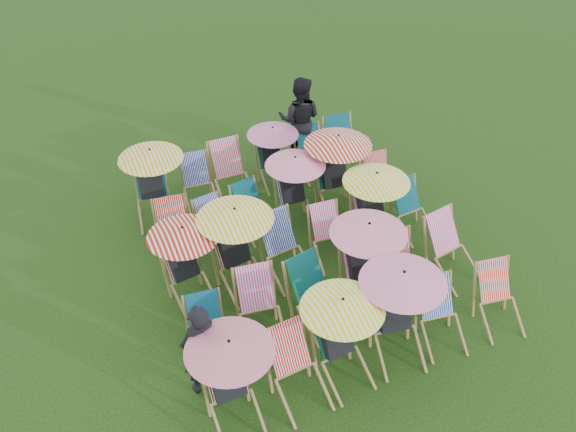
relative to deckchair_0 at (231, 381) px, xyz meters
name	(u,v)px	position (x,y,z in m)	size (l,w,h in m)	color
ground	(306,265)	(2.09, 2.25, -0.71)	(100.00, 100.00, 0.00)	black
deckchair_0	(231,381)	(0.00, 0.00, 0.00)	(1.14, 1.19, 1.35)	#987847
deckchair_1	(298,371)	(0.91, -0.04, -0.21)	(0.75, 0.98, 1.00)	#987847
deckchair_2	(342,338)	(1.60, 0.06, 0.00)	(1.14, 1.22, 1.35)	#987847
deckchair_3	(399,313)	(2.51, 0.12, 0.04)	(1.21, 1.28, 1.43)	#987847
deckchair_4	(442,317)	(3.22, 0.03, -0.25)	(0.73, 0.93, 0.93)	#987847
deckchair_5	(500,300)	(4.21, -0.03, -0.25)	(0.72, 0.92, 0.92)	#987847
deckchair_6	(209,333)	(0.04, 1.10, -0.27)	(0.66, 0.87, 0.88)	#987847
deckchair_7	(260,309)	(0.86, 1.18, -0.21)	(0.77, 0.99, 0.99)	#987847
deckchair_8	(318,297)	(1.72, 1.07, -0.20)	(0.86, 1.06, 1.03)	#987847
deckchair_9	(366,262)	(2.62, 1.24, 0.02)	(1.18, 1.24, 1.40)	#987847
deckchair_10	(399,267)	(3.20, 1.18, -0.25)	(0.76, 0.95, 0.93)	#987847
deckchair_11	(454,250)	(4.18, 1.14, -0.20)	(0.84, 1.05, 1.03)	#987847
deckchair_12	(186,263)	(0.11, 2.36, -0.02)	(1.10, 1.19, 1.31)	#987847
deckchair_13	(237,248)	(0.93, 2.32, 0.04)	(1.20, 1.30, 1.43)	#987847
deckchair_14	(286,250)	(1.71, 2.22, -0.20)	(0.79, 1.01, 1.02)	#987847
deckchair_15	(330,237)	(2.54, 2.28, -0.27)	(0.63, 0.85, 0.89)	#987847
deckchair_16	(375,208)	(3.43, 2.40, 0.00)	(1.13, 1.18, 1.34)	#987847
deckchair_17	(413,211)	(4.19, 2.34, -0.26)	(0.67, 0.88, 0.90)	#987847
deckchair_18	(175,233)	(0.19, 3.39, -0.24)	(0.71, 0.92, 0.93)	#987847
deckchair_19	(216,226)	(0.90, 3.37, -0.30)	(0.65, 0.82, 0.82)	#987847
deckchair_20	(254,211)	(1.64, 3.45, -0.28)	(0.73, 0.90, 0.87)	#987847
deckchair_21	(295,189)	(2.42, 3.47, -0.04)	(1.07, 1.12, 1.27)	#987847
deckchair_22	(337,172)	(3.28, 3.54, 0.05)	(1.22, 1.27, 1.45)	#987847
deckchair_23	(380,181)	(4.13, 3.38, -0.29)	(0.62, 0.82, 0.85)	#987847
deckchair_24	(152,184)	(0.14, 4.58, 0.00)	(1.14, 1.22, 1.35)	#987847
deckchair_25	(199,183)	(0.98, 4.62, -0.26)	(0.66, 0.88, 0.90)	#987847
deckchair_26	(232,174)	(1.63, 4.58, -0.20)	(0.69, 0.96, 1.03)	#987847
deckchair_27	(273,155)	(2.52, 4.71, -0.09)	(0.99, 1.02, 1.17)	#987847
deckchair_28	(314,154)	(3.36, 4.66, -0.25)	(0.61, 0.85, 0.92)	#987847
deckchair_29	(344,147)	(3.98, 4.59, -0.21)	(0.74, 0.97, 1.00)	#987847
person_left	(201,349)	(-0.21, 0.60, 0.06)	(0.56, 0.37, 1.55)	black
person_rear	(300,120)	(3.33, 5.28, 0.19)	(0.88, 0.69, 1.81)	black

